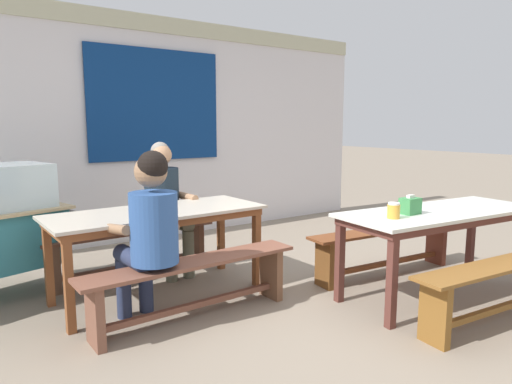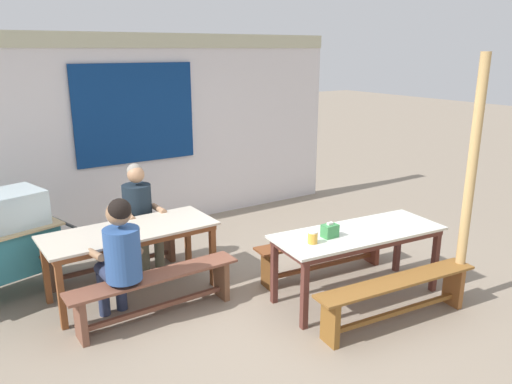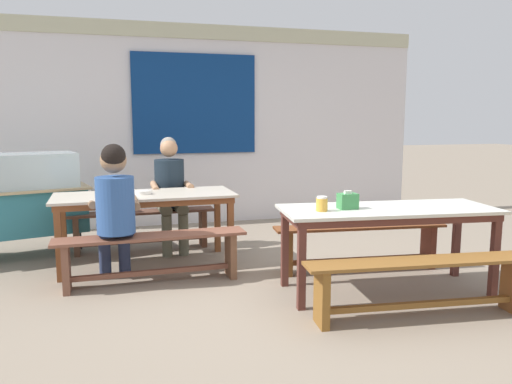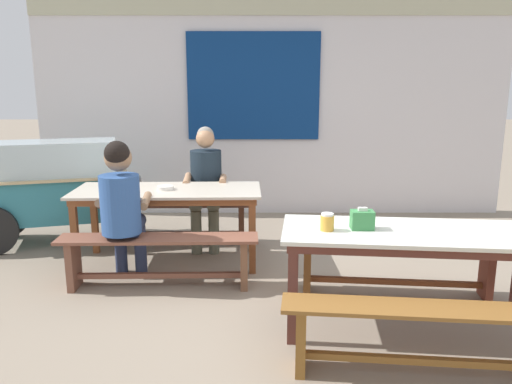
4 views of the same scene
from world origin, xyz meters
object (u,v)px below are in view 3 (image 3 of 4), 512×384
Objects in this scene: bench_near_front at (421,280)px; soup_bowl at (143,192)px; person_center_facing at (170,187)px; dining_table_near at (388,216)px; bench_far_back at (142,224)px; bench_far_front at (152,251)px; bench_near_back at (360,241)px; person_left_back_turned at (115,204)px; food_cart at (13,198)px; dining_table_far at (145,201)px; tissue_box at (348,201)px; condiment_jar at (322,204)px.

soup_bowl is at bearing 134.41° from bench_near_front.
dining_table_near is at bearing -49.38° from person_center_facing.
bench_far_back is at bearing 126.46° from bench_near_front.
bench_near_back is at bearing -4.10° from bench_far_front.
bench_near_back is 1.35× the size of person_left_back_turned.
bench_near_back is at bearing 84.15° from dining_table_near.
bench_far_back is 1.29× the size of person_center_facing.
food_cart is 11.94× the size of soup_bowl.
bench_far_back is at bearing 89.69° from soup_bowl.
bench_near_back and bench_near_front have the same top height.
dining_table_far is at bearing 159.50° from bench_near_back.
person_center_facing is 1.26m from person_left_back_turned.
person_center_facing is at bearing 59.86° from soup_bowl.
tissue_box is (1.59, -1.32, 0.14)m from dining_table_far.
person_center_facing is at bearing 75.49° from bench_far_front.
bench_near_front is 4.18m from food_cart.
person_center_facing reaches higher than food_cart.
bench_far_front is at bearing -88.71° from bench_far_back.
food_cart is (-3.29, 2.04, -0.01)m from dining_table_near.
dining_table_far is at bearing 134.78° from condiment_jar.
person_center_facing reaches higher than soup_bowl.
person_left_back_turned is (-0.28, -1.16, 0.44)m from bench_far_back.
dining_table_far reaches higher than bench_far_back.
bench_far_back and bench_near_front have the same top height.
bench_far_front is at bearing -43.64° from food_cart.
dining_table_far is at bearing 61.95° from person_left_back_turned.
bench_far_front and bench_near_back have the same top height.
dining_table_near is at bearing -31.78° from food_cart.
dining_table_far is 1.09× the size of bench_far_back.
dining_table_far is at bearing 145.14° from dining_table_near.
soup_bowl is at bearing -130.34° from dining_table_far.
tissue_box reaches higher than bench_near_front.
food_cart is 1.66m from person_center_facing.
dining_table_near reaches higher than bench_far_back.
dining_table_near reaches higher than bench_near_back.
dining_table_far is 1.05× the size of bench_far_front.
tissue_box is 0.98× the size of soup_bowl.
food_cart is (-3.22, 2.64, 0.35)m from bench_near_front.
bench_near_back is 0.87m from tissue_box.
food_cart reaches higher than bench_far_back.
condiment_jar is at bearing -37.16° from food_cart.
dining_table_near is at bearing -19.83° from person_left_back_turned.
dining_table_far is 1.40× the size of person_center_facing.
dining_table_near is 1.10× the size of bench_far_front.
bench_far_back is at bearing 146.09° from bench_near_back.
bench_far_back is 0.92× the size of bench_near_front.
tissue_box is 1.28× the size of condiment_jar.
dining_table_far is 11.31× the size of soup_bowl.
soup_bowl is (0.28, 0.53, 0.02)m from person_left_back_turned.
dining_table_near is at bearing 84.15° from bench_near_front.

